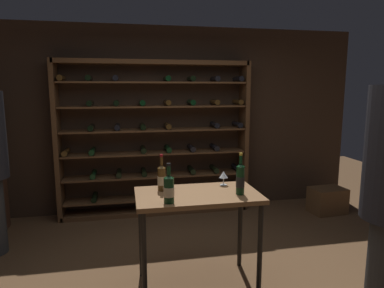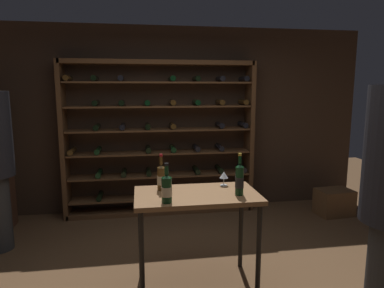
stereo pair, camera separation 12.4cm
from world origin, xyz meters
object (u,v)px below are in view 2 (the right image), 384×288
(wine_crate, at_px, (334,202))
(wine_glass_stemmed_left, at_px, (224,176))
(wine_bottle_green_slim, at_px, (239,179))
(wine_rack, at_px, (161,138))
(wine_bottle_amber_reserve, at_px, (167,188))
(tasting_table, at_px, (197,205))
(wine_bottle_red_label, at_px, (161,177))

(wine_crate, height_order, wine_glass_stemmed_left, wine_glass_stemmed_left)
(wine_crate, bearing_deg, wine_bottle_green_slim, -140.62)
(wine_rack, xyz_separation_m, wine_bottle_amber_reserve, (-0.10, -2.14, -0.11))
(tasting_table, distance_m, wine_glass_stemmed_left, 0.41)
(wine_rack, relative_size, wine_bottle_amber_reserve, 8.21)
(wine_glass_stemmed_left, bearing_deg, wine_bottle_green_slim, -78.59)
(wine_crate, bearing_deg, wine_bottle_amber_reserve, -146.76)
(wine_glass_stemmed_left, bearing_deg, wine_bottle_red_label, -174.22)
(wine_rack, distance_m, wine_bottle_amber_reserve, 2.14)
(wine_bottle_red_label, bearing_deg, wine_crate, 27.19)
(tasting_table, relative_size, wine_crate, 2.26)
(tasting_table, relative_size, wine_glass_stemmed_left, 8.01)
(tasting_table, relative_size, wine_bottle_amber_reserve, 3.33)
(tasting_table, relative_size, wine_bottle_green_slim, 2.95)
(wine_bottle_amber_reserve, relative_size, wine_bottle_green_slim, 0.89)
(wine_crate, distance_m, wine_bottle_amber_reserve, 3.11)
(tasting_table, distance_m, wine_bottle_amber_reserve, 0.41)
(wine_glass_stemmed_left, bearing_deg, tasting_table, -145.96)
(wine_rack, height_order, tasting_table, wine_rack)
(wine_bottle_amber_reserve, bearing_deg, wine_bottle_red_label, 93.39)
(wine_crate, height_order, wine_bottle_amber_reserve, wine_bottle_amber_reserve)
(wine_bottle_green_slim, bearing_deg, wine_glass_stemmed_left, 101.41)
(wine_bottle_red_label, bearing_deg, wine_glass_stemmed_left, 5.78)
(wine_bottle_green_slim, bearing_deg, wine_rack, 104.81)
(wine_bottle_green_slim, bearing_deg, wine_bottle_red_label, 159.77)
(wine_crate, relative_size, wine_bottle_red_label, 1.44)
(wine_crate, bearing_deg, wine_glass_stemmed_left, -147.39)
(wine_rack, distance_m, wine_glass_stemmed_left, 1.80)
(wine_bottle_amber_reserve, distance_m, wine_bottle_green_slim, 0.64)
(wine_bottle_amber_reserve, xyz_separation_m, wine_glass_stemmed_left, (0.57, 0.41, -0.02))
(tasting_table, xyz_separation_m, wine_crate, (2.24, 1.44, -0.58))
(wine_crate, height_order, wine_bottle_green_slim, wine_bottle_green_slim)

